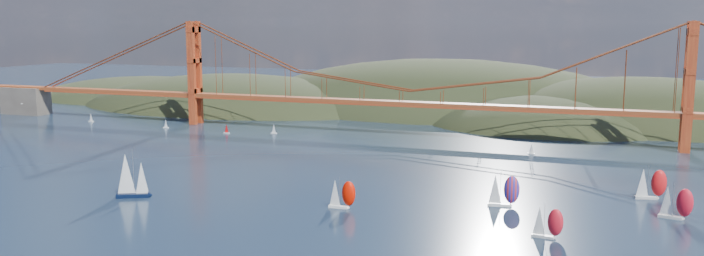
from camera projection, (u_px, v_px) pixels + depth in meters
name	position (u px, v px, depth m)	size (l,w,h in m)	color
ground	(216.00, 252.00, 164.37)	(1200.00, 1200.00, 0.00)	black
headlands	(526.00, 135.00, 410.00)	(725.00, 225.00, 96.00)	black
bridge	(408.00, 69.00, 327.40)	(552.00, 12.00, 55.00)	brown
sloop_navy	(131.00, 176.00, 214.61)	(10.62, 8.45, 15.49)	black
racer_0	(341.00, 193.00, 202.25)	(8.28, 3.38, 9.52)	white
racer_1	(547.00, 222.00, 174.30)	(7.95, 3.57, 9.01)	silver
racer_2	(675.00, 202.00, 191.30)	(9.10, 5.18, 10.20)	silver
racer_3	(650.00, 183.00, 212.75)	(9.47, 4.98, 10.63)	silver
racer_rwb	(503.00, 190.00, 204.34)	(9.50, 4.48, 10.72)	white
distant_boat_0	(91.00, 117.00, 378.78)	(3.00, 2.00, 4.70)	silver
distant_boat_1	(166.00, 124.00, 355.96)	(3.00, 2.00, 4.70)	silver
distant_boat_2	(227.00, 129.00, 338.93)	(3.00, 2.00, 4.70)	silver
distant_boat_3	(274.00, 129.00, 338.34)	(3.00, 2.00, 4.70)	silver
distant_boat_8	(531.00, 149.00, 285.26)	(3.00, 2.00, 4.70)	silver
gull	(22.00, 104.00, 200.16)	(0.90, 0.25, 0.17)	white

